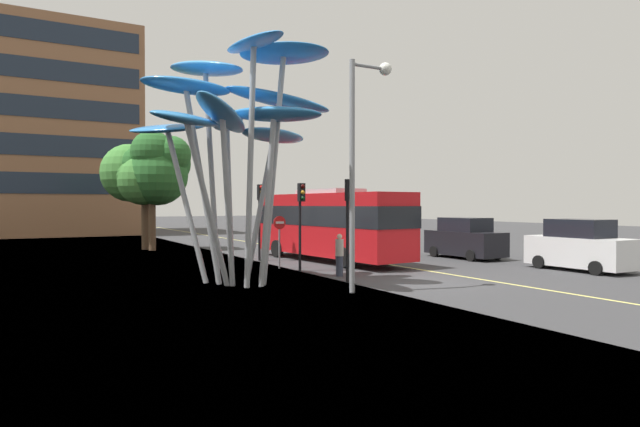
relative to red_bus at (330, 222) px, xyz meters
The scene contains 14 objects.
ground 8.71m from the red_bus, 99.98° to the right, with size 120.00×240.00×0.10m.
red_bus is the anchor object (origin of this frame).
leaf_sculpture 9.98m from the red_bus, 143.81° to the right, with size 7.53×7.28×8.80m.
traffic_light_kerb_near 8.00m from the red_bus, 115.28° to the right, with size 0.28×0.42×3.87m.
traffic_light_kerb_far 4.66m from the red_bus, 136.38° to the right, with size 0.28×0.42×3.87m.
traffic_light_island_mid 3.73m from the red_bus, 149.87° to the left, with size 0.28×0.42×3.98m.
car_parked_near 11.79m from the red_bus, 49.57° to the right, with size 2.02×4.51×2.28m.
car_parked_mid 7.63m from the red_bus, 18.17° to the right, with size 2.08×4.55×2.22m.
street_lamp 10.36m from the red_bus, 114.33° to the right, with size 1.66×0.44×7.81m.
tree_pavement_near 13.37m from the red_bus, 119.06° to the left, with size 4.82×4.31×7.63m.
tree_pavement_far 14.45m from the red_bus, 119.99° to the left, with size 5.03×4.86×6.92m.
pedestrian 6.06m from the red_bus, 116.58° to the right, with size 0.34×0.34×1.73m.
no_entry_sign 4.11m from the red_bus, 154.74° to the right, with size 0.60×0.12×2.41m.
backdrop_building 39.77m from the red_bus, 108.68° to the left, with size 18.14×15.83×19.98m.
Camera 1 is at (-13.35, -15.79, 2.93)m, focal length 30.27 mm.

